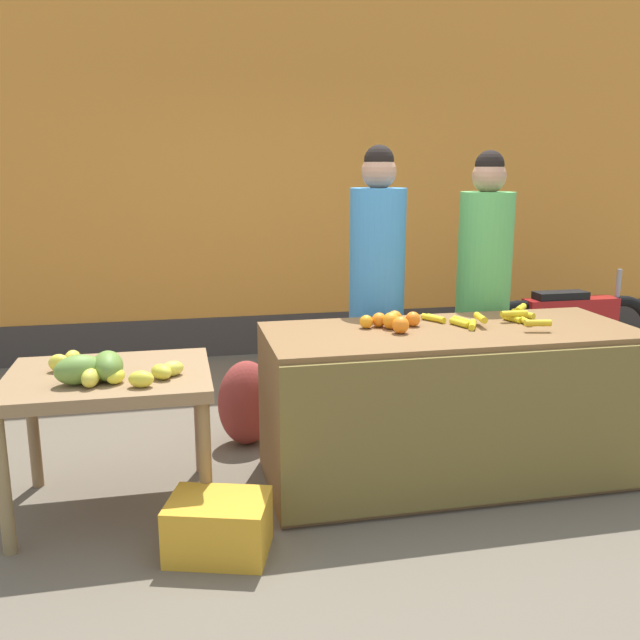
# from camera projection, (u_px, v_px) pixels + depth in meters

# --- Properties ---
(ground_plane) EXTENTS (24.00, 24.00, 0.00)m
(ground_plane) POSITION_uv_depth(u_px,v_px,m) (376.00, 482.00, 3.76)
(ground_plane) COLOR #665B4C
(market_wall_back) EXTENTS (8.53, 0.23, 3.37)m
(market_wall_back) POSITION_uv_depth(u_px,v_px,m) (287.00, 172.00, 6.17)
(market_wall_back) COLOR orange
(market_wall_back) RESTS_ON ground
(fruit_stall_counter) EXTENTS (2.00, 0.82, 0.85)m
(fruit_stall_counter) POSITION_uv_depth(u_px,v_px,m) (449.00, 405.00, 3.74)
(fruit_stall_counter) COLOR brown
(fruit_stall_counter) RESTS_ON ground
(side_table_wooden) EXTENTS (0.98, 0.78, 0.71)m
(side_table_wooden) POSITION_uv_depth(u_px,v_px,m) (109.00, 391.00, 3.34)
(side_table_wooden) COLOR olive
(side_table_wooden) RESTS_ON ground
(banana_bunch_pile) EXTENTS (0.66, 0.47, 0.07)m
(banana_bunch_pile) POSITION_uv_depth(u_px,v_px,m) (490.00, 318.00, 3.79)
(banana_bunch_pile) COLOR yellow
(banana_bunch_pile) RESTS_ON fruit_stall_counter
(orange_pile) EXTENTS (0.34, 0.27, 0.09)m
(orange_pile) POSITION_uv_depth(u_px,v_px,m) (393.00, 321.00, 3.66)
(orange_pile) COLOR orange
(orange_pile) RESTS_ON fruit_stall_counter
(mango_papaya_pile) EXTENTS (0.66, 0.53, 0.14)m
(mango_papaya_pile) POSITION_uv_depth(u_px,v_px,m) (100.00, 369.00, 3.18)
(mango_papaya_pile) COLOR gold
(mango_papaya_pile) RESTS_ON side_table_wooden
(vendor_woman_blue_shirt) EXTENTS (0.34, 0.34, 1.83)m
(vendor_woman_blue_shirt) POSITION_uv_depth(u_px,v_px,m) (377.00, 295.00, 4.21)
(vendor_woman_blue_shirt) COLOR #33333D
(vendor_woman_blue_shirt) RESTS_ON ground
(vendor_woman_green_shirt) EXTENTS (0.34, 0.34, 1.80)m
(vendor_woman_green_shirt) POSITION_uv_depth(u_px,v_px,m) (483.00, 294.00, 4.34)
(vendor_woman_green_shirt) COLOR #33333D
(vendor_woman_green_shirt) RESTS_ON ground
(parked_motorcycle) EXTENTS (1.60, 0.18, 0.88)m
(parked_motorcycle) POSITION_uv_depth(u_px,v_px,m) (569.00, 327.00, 5.65)
(parked_motorcycle) COLOR black
(parked_motorcycle) RESTS_ON ground
(produce_crate) EXTENTS (0.51, 0.43, 0.26)m
(produce_crate) POSITION_uv_depth(u_px,v_px,m) (219.00, 526.00, 3.03)
(produce_crate) COLOR gold
(produce_crate) RESTS_ON ground
(produce_sack) EXTENTS (0.43, 0.39, 0.54)m
(produce_sack) POSITION_uv_depth(u_px,v_px,m) (247.00, 403.00, 4.23)
(produce_sack) COLOR maroon
(produce_sack) RESTS_ON ground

